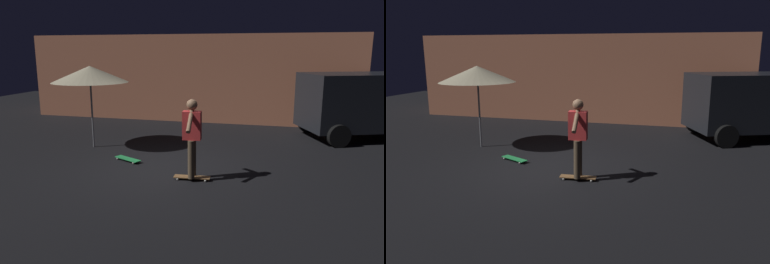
% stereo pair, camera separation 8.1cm
% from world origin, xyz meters
% --- Properties ---
extents(ground_plane, '(28.00, 28.00, 0.00)m').
position_xyz_m(ground_plane, '(0.00, 0.00, 0.00)').
color(ground_plane, black).
extents(low_building, '(12.91, 3.66, 3.31)m').
position_xyz_m(low_building, '(-1.10, 7.65, 1.65)').
color(low_building, '#B76B4C').
rests_on(low_building, ground_plane).
extents(parked_van, '(4.98, 3.61, 2.03)m').
position_xyz_m(parked_van, '(5.44, 4.74, 1.16)').
color(parked_van, black).
rests_on(parked_van, ground_plane).
extents(patio_umbrella, '(2.10, 2.10, 2.30)m').
position_xyz_m(patio_umbrella, '(-2.60, 1.45, 2.07)').
color(patio_umbrella, slate).
rests_on(patio_umbrella, ground_plane).
extents(skateboard_ridden, '(0.79, 0.27, 0.07)m').
position_xyz_m(skateboard_ridden, '(0.81, -0.53, 0.06)').
color(skateboard_ridden, olive).
rests_on(skateboard_ridden, ground_plane).
extents(skateboard_spare, '(0.79, 0.52, 0.07)m').
position_xyz_m(skateboard_spare, '(-1.09, 0.40, 0.06)').
color(skateboard_spare, green).
rests_on(skateboard_spare, ground_plane).
extents(skater, '(0.40, 0.99, 1.67)m').
position_xyz_m(skater, '(0.81, -0.53, 1.04)').
color(skater, brown).
rests_on(skater, skateboard_ridden).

